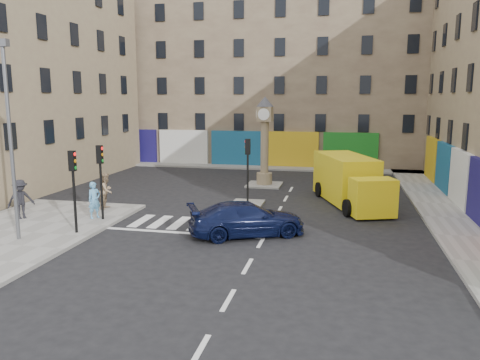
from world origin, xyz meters
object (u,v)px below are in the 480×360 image
(traffic_light_island, at_px, (248,160))
(clock_pillar, at_px, (265,135))
(traffic_light_left_near, at_px, (73,178))
(pedestrian_blue, at_px, (94,200))
(lamp_post, at_px, (10,131))
(navy_sedan, at_px, (247,219))
(pedestrian_dark, at_px, (21,199))
(traffic_light_left_far, at_px, (100,170))
(pedestrian_tan, at_px, (106,191))
(yellow_van, at_px, (350,181))

(traffic_light_island, height_order, clock_pillar, clock_pillar)
(traffic_light_left_near, height_order, pedestrian_blue, traffic_light_left_near)
(traffic_light_left_near, relative_size, lamp_post, 0.45)
(navy_sedan, bearing_deg, pedestrian_dark, 64.05)
(traffic_light_left_far, height_order, clock_pillar, clock_pillar)
(navy_sedan, xyz_separation_m, pedestrian_dark, (-11.52, -0.04, 0.38))
(lamp_post, bearing_deg, navy_sedan, 18.16)
(navy_sedan, bearing_deg, traffic_light_island, -15.10)
(pedestrian_tan, bearing_deg, pedestrian_dark, 130.57)
(traffic_light_island, height_order, pedestrian_blue, traffic_light_island)
(traffic_light_left_near, xyz_separation_m, pedestrian_dark, (-4.02, 1.64, -1.48))
(traffic_light_left_far, xyz_separation_m, pedestrian_dark, (-4.02, -0.76, -1.48))
(traffic_light_left_far, bearing_deg, yellow_van, 29.47)
(clock_pillar, xyz_separation_m, pedestrian_blue, (-6.79, -11.28, -2.47))
(lamp_post, height_order, pedestrian_tan, lamp_post)
(traffic_light_left_near, height_order, lamp_post, lamp_post)
(yellow_van, xyz_separation_m, pedestrian_tan, (-12.99, -4.64, -0.23))
(traffic_light_left_far, height_order, lamp_post, lamp_post)
(traffic_light_island, height_order, pedestrian_tan, traffic_light_island)
(yellow_van, bearing_deg, traffic_light_left_near, -162.17)
(clock_pillar, bearing_deg, navy_sedan, -84.38)
(navy_sedan, xyz_separation_m, pedestrian_tan, (-8.41, 2.89, 0.38))
(traffic_light_left_far, relative_size, traffic_light_island, 1.00)
(traffic_light_left_near, bearing_deg, traffic_light_left_far, 90.00)
(navy_sedan, bearing_deg, lamp_post, 82.03)
(traffic_light_left_near, height_order, pedestrian_dark, traffic_light_left_near)
(clock_pillar, relative_size, pedestrian_tan, 3.08)
(traffic_light_island, bearing_deg, pedestrian_tan, -155.93)
(clock_pillar, relative_size, navy_sedan, 1.17)
(pedestrian_blue, relative_size, pedestrian_dark, 0.93)
(traffic_light_left_near, distance_m, traffic_light_island, 10.03)
(pedestrian_dark, bearing_deg, clock_pillar, -2.99)
(traffic_light_island, height_order, yellow_van, traffic_light_island)
(traffic_light_left_far, bearing_deg, pedestrian_blue, 166.45)
(lamp_post, relative_size, clock_pillar, 1.36)
(pedestrian_dark, bearing_deg, navy_sedan, -52.46)
(traffic_light_left_far, distance_m, clock_pillar, 13.05)
(yellow_van, bearing_deg, navy_sedan, -140.80)
(traffic_light_left_near, relative_size, traffic_light_island, 1.00)
(traffic_light_island, xyz_separation_m, clock_pillar, (0.00, 6.00, 0.96))
(clock_pillar, distance_m, yellow_van, 7.68)
(traffic_light_island, relative_size, pedestrian_tan, 1.87)
(traffic_light_left_near, distance_m, lamp_post, 3.21)
(pedestrian_tan, bearing_deg, clock_pillar, -40.86)
(traffic_light_left_near, xyz_separation_m, pedestrian_blue, (-0.49, 2.52, -1.55))
(yellow_van, height_order, pedestrian_blue, yellow_van)
(traffic_light_left_far, height_order, yellow_van, traffic_light_left_far)
(traffic_light_island, height_order, pedestrian_dark, traffic_light_island)
(traffic_light_left_near, height_order, navy_sedan, traffic_light_left_near)
(traffic_light_left_far, xyz_separation_m, pedestrian_blue, (-0.49, 0.12, -1.55))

